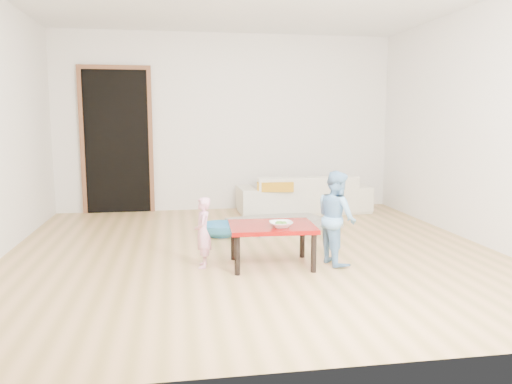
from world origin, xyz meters
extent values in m
cube|color=#AE8C4A|center=(0.00, 0.00, 0.00)|extent=(5.00, 5.00, 0.01)
cube|color=white|center=(0.00, 2.50, 1.30)|extent=(5.00, 0.02, 2.60)
cube|color=white|center=(2.50, 0.00, 1.30)|extent=(0.02, 5.00, 2.60)
imported|color=beige|center=(1.07, 2.05, 0.28)|extent=(1.91, 0.78, 0.55)
cube|color=orange|center=(0.60, 1.86, 0.43)|extent=(0.56, 0.52, 0.13)
imported|color=white|center=(0.15, -0.66, 0.42)|extent=(0.21, 0.21, 0.05)
imported|color=pink|center=(-0.54, -0.48, 0.33)|extent=(0.17, 0.25, 0.65)
imported|color=#5CA5D7|center=(0.71, -0.55, 0.44)|extent=(0.41, 0.48, 0.88)
imported|color=teal|center=(-0.27, 0.73, 0.07)|extent=(0.46, 0.46, 0.14)
camera|label=1|loc=(-0.78, -4.97, 1.37)|focal=35.00mm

